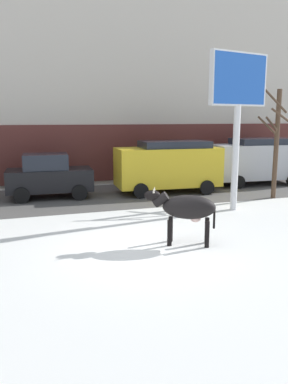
{
  "coord_description": "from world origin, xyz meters",
  "views": [
    {
      "loc": [
        -3.16,
        -9.13,
        3.34
      ],
      "look_at": [
        0.58,
        2.03,
        1.1
      ],
      "focal_mm": 36.67,
      "sensor_mm": 36.0,
      "label": 1
    }
  ],
  "objects_px": {
    "car_black_hatchback": "(49,176)",
    "car_yellow_van": "(168,165)",
    "car_silver_van": "(257,160)",
    "cow_black": "(186,208)",
    "billboard": "(239,89)",
    "bare_tree_left_lot": "(276,140)"
  },
  "relations": [
    {
      "from": "car_silver_van",
      "to": "cow_black",
      "type": "bearing_deg",
      "value": -134.03
    },
    {
      "from": "billboard",
      "to": "bare_tree_left_lot",
      "type": "height_order",
      "value": "billboard"
    },
    {
      "from": "billboard",
      "to": "car_silver_van",
      "type": "relative_size",
      "value": 1.18
    },
    {
      "from": "car_yellow_van",
      "to": "car_black_hatchback",
      "type": "bearing_deg",
      "value": 174.66
    },
    {
      "from": "cow_black",
      "to": "bare_tree_left_lot",
      "type": "xyz_separation_m",
      "value": [
        6.02,
        4.42,
        1.45
      ]
    },
    {
      "from": "car_silver_van",
      "to": "bare_tree_left_lot",
      "type": "height_order",
      "value": "bare_tree_left_lot"
    },
    {
      "from": "car_black_hatchback",
      "to": "bare_tree_left_lot",
      "type": "xyz_separation_m",
      "value": [
        8.89,
        -3.08,
        1.51
      ]
    },
    {
      "from": "billboard",
      "to": "car_black_hatchback",
      "type": "height_order",
      "value": "billboard"
    },
    {
      "from": "car_black_hatchback",
      "to": "car_yellow_van",
      "type": "bearing_deg",
      "value": -5.34
    },
    {
      "from": "billboard",
      "to": "cow_black",
      "type": "bearing_deg",
      "value": -137.13
    },
    {
      "from": "billboard",
      "to": "car_silver_van",
      "type": "distance_m",
      "value": 6.85
    },
    {
      "from": "billboard",
      "to": "car_yellow_van",
      "type": "height_order",
      "value": "billboard"
    },
    {
      "from": "car_black_hatchback",
      "to": "car_silver_van",
      "type": "bearing_deg",
      "value": 0.94
    },
    {
      "from": "bare_tree_left_lot",
      "to": "billboard",
      "type": "bearing_deg",
      "value": -153.83
    },
    {
      "from": "bare_tree_left_lot",
      "to": "cow_black",
      "type": "bearing_deg",
      "value": -143.72
    },
    {
      "from": "cow_black",
      "to": "car_yellow_van",
      "type": "relative_size",
      "value": 0.4
    },
    {
      "from": "cow_black",
      "to": "billboard",
      "type": "distance_m",
      "value": 5.64
    },
    {
      "from": "car_yellow_van",
      "to": "bare_tree_left_lot",
      "type": "relative_size",
      "value": 1.04
    },
    {
      "from": "cow_black",
      "to": "bare_tree_left_lot",
      "type": "height_order",
      "value": "bare_tree_left_lot"
    },
    {
      "from": "billboard",
      "to": "car_black_hatchback",
      "type": "distance_m",
      "value": 8.34
    },
    {
      "from": "car_yellow_van",
      "to": "bare_tree_left_lot",
      "type": "height_order",
      "value": "bare_tree_left_lot"
    },
    {
      "from": "cow_black",
      "to": "car_silver_van",
      "type": "relative_size",
      "value": 0.4
    }
  ]
}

